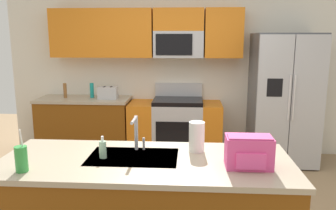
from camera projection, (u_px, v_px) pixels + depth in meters
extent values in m
cube|color=silver|center=(177.00, 70.00, 5.28)|extent=(5.20, 0.10, 2.60)
cube|color=orange|center=(76.00, 33.00, 5.06)|extent=(0.70, 0.32, 0.70)
cube|color=orange|center=(126.00, 33.00, 5.02)|extent=(0.80, 0.32, 0.70)
cube|color=orange|center=(224.00, 33.00, 4.92)|extent=(0.54, 0.32, 0.70)
cube|color=#B7BABF|center=(179.00, 44.00, 5.00)|extent=(0.72, 0.32, 0.38)
cube|color=black|center=(174.00, 45.00, 4.84)|extent=(0.52, 0.01, 0.30)
cube|color=orange|center=(179.00, 20.00, 4.93)|extent=(0.72, 0.32, 0.32)
cube|color=brown|center=(85.00, 128.00, 5.20)|extent=(1.34, 0.60, 0.86)
cube|color=tan|center=(84.00, 99.00, 5.11)|extent=(1.37, 0.63, 0.04)
cube|color=#B7BABF|center=(178.00, 131.00, 5.11)|extent=(0.72, 0.60, 0.84)
cube|color=black|center=(177.00, 134.00, 4.81)|extent=(0.60, 0.01, 0.36)
cube|color=black|center=(178.00, 101.00, 5.02)|extent=(0.72, 0.60, 0.06)
cube|color=#B7BABF|center=(179.00, 90.00, 5.26)|extent=(0.72, 0.06, 0.20)
cube|color=orange|center=(142.00, 130.00, 5.14)|extent=(0.36, 0.60, 0.84)
cube|color=orange|center=(211.00, 131.00, 5.08)|extent=(0.28, 0.60, 0.84)
cube|color=#4C4F54|center=(283.00, 99.00, 4.86)|extent=(0.90, 0.70, 1.85)
cube|color=#B7BABF|center=(273.00, 104.00, 4.52)|extent=(0.44, 0.04, 1.81)
cube|color=#B7BABF|center=(308.00, 104.00, 4.49)|extent=(0.44, 0.04, 1.81)
cylinder|color=silver|center=(289.00, 98.00, 4.46)|extent=(0.02, 0.02, 0.60)
cylinder|color=silver|center=(294.00, 98.00, 4.45)|extent=(0.02, 0.02, 0.60)
cube|color=black|center=(275.00, 88.00, 4.45)|extent=(0.20, 0.00, 0.24)
cube|color=tan|center=(145.00, 162.00, 2.56)|extent=(2.19, 0.88, 0.04)
cube|color=#B7BABF|center=(133.00, 158.00, 2.61)|extent=(0.68, 0.44, 0.03)
cube|color=#B7BABF|center=(108.00, 93.00, 5.02)|extent=(0.28, 0.16, 0.18)
cube|color=black|center=(104.00, 87.00, 5.00)|extent=(0.03, 0.11, 0.01)
cube|color=black|center=(111.00, 87.00, 4.99)|extent=(0.03, 0.11, 0.01)
cylinder|color=brown|center=(65.00, 90.00, 5.10)|extent=(0.05, 0.05, 0.22)
cylinder|color=teal|center=(92.00, 90.00, 5.12)|extent=(0.06, 0.06, 0.22)
cylinder|color=#B7BABF|center=(136.00, 133.00, 2.75)|extent=(0.03, 0.03, 0.28)
cylinder|color=#B7BABF|center=(134.00, 120.00, 2.62)|extent=(0.02, 0.20, 0.02)
cylinder|color=#B7BABF|center=(144.00, 144.00, 2.76)|extent=(0.02, 0.02, 0.10)
cylinder|color=green|center=(21.00, 159.00, 2.31)|extent=(0.08, 0.08, 0.18)
cylinder|color=white|center=(21.00, 139.00, 2.28)|extent=(0.01, 0.03, 0.14)
cylinder|color=#A5D8B2|center=(103.00, 150.00, 2.57)|extent=(0.06, 0.06, 0.13)
cylinder|color=white|center=(102.00, 139.00, 2.55)|extent=(0.02, 0.02, 0.04)
cylinder|color=white|center=(197.00, 137.00, 2.71)|extent=(0.12, 0.12, 0.24)
cube|color=#EA4C93|center=(249.00, 152.00, 2.39)|extent=(0.32, 0.20, 0.22)
cube|color=#C7417D|center=(250.00, 138.00, 2.35)|extent=(0.30, 0.14, 0.03)
cube|color=#FF54A2|center=(251.00, 161.00, 2.29)|extent=(0.20, 0.03, 0.11)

